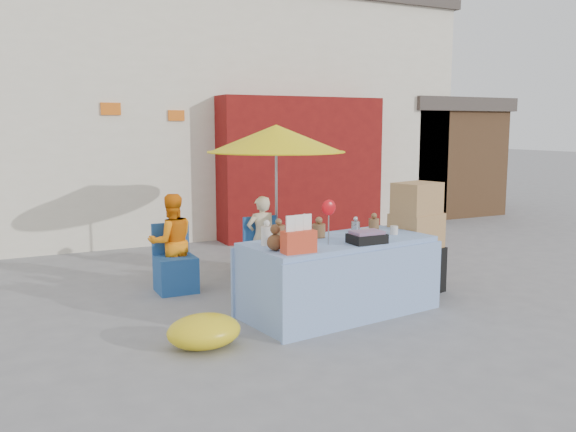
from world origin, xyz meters
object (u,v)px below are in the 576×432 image
chair_left (175,272)px  chair_right (266,262)px  vendor_orange (172,242)px  vendor_beige (261,237)px  umbrella (276,139)px  box_stack (416,242)px  market_table (338,275)px

chair_left → chair_right: (1.25, 0.00, 0.00)m
vendor_orange → vendor_beige: (1.25, 0.00, -0.05)m
chair_right → chair_left: bearing=-178.7°
chair_right → umbrella: bearing=44.8°
chair_right → box_stack: (1.43, -1.38, 0.38)m
market_table → umbrella: umbrella is taller
vendor_orange → vendor_beige: vendor_orange is taller
umbrella → vendor_orange: bearing=-174.5°
chair_left → chair_right: 1.25m
chair_left → vendor_orange: bearing=91.5°
chair_left → vendor_beige: vendor_beige is taller
chair_left → box_stack: bearing=-26.0°
chair_right → vendor_beige: bearing=91.5°
chair_left → market_table: bearing=-49.9°
market_table → box_stack: bearing=5.7°
chair_left → vendor_beige: size_ratio=0.75×
chair_right → vendor_orange: vendor_orange is taller
vendor_beige → umbrella: (0.30, 0.15, 1.32)m
chair_right → vendor_orange: bearing=175.2°
chair_left → umbrella: umbrella is taller
chair_left → vendor_orange: vendor_orange is taller
vendor_orange → market_table: bearing=128.0°
vendor_beige → umbrella: bearing=-152.1°
vendor_orange → vendor_beige: 1.25m
market_table → chair_right: 1.70m
chair_right → box_stack: size_ratio=0.61×
box_stack → chair_right: bearing=136.0°
vendor_orange → vendor_beige: size_ratio=1.08×
chair_right → umbrella: (0.30, 0.28, 1.64)m
umbrella → vendor_beige: bearing=-153.4°
vendor_orange → umbrella: bearing=-173.2°
market_table → vendor_orange: bearing=119.3°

